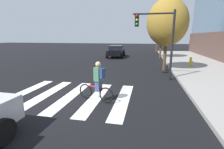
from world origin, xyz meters
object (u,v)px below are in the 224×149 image
cyclist (98,82)px  street_tree_mid (162,30)px  fire_hydrant (191,61)px  street_tree_near (167,23)px  street_tree_far (158,25)px  sedan_mid (116,51)px  traffic_light_near (159,33)px

cyclist → street_tree_mid: 16.07m
fire_hydrant → street_tree_near: (-2.42, -1.82, 3.19)m
cyclist → street_tree_far: bearing=81.5°
sedan_mid → traffic_light_near: bearing=-67.3°
street_tree_near → street_tree_far: 16.99m
fire_hydrant → street_tree_far: size_ratio=0.11×
sedan_mid → cyclist: size_ratio=2.66×
sedan_mid → street_tree_mid: 6.31m
fire_hydrant → street_tree_near: street_tree_near is taller
cyclist → street_tree_near: bearing=65.5°
sedan_mid → street_tree_near: street_tree_near is taller
cyclist → street_tree_near: (3.38, 7.40, 2.88)m
street_tree_mid → street_tree_far: street_tree_far is taller
traffic_light_near → street_tree_mid: 11.23m
traffic_light_near → sedan_mid: bearing=112.7°
fire_hydrant → street_tree_mid: bearing=109.1°
traffic_light_near → street_tree_far: 20.20m
sedan_mid → fire_hydrant: sedan_mid is taller
traffic_light_near → fire_hydrant: size_ratio=5.38×
street_tree_far → fire_hydrant: bearing=-81.9°
traffic_light_near → street_tree_mid: bearing=84.6°
street_tree_far → sedan_mid: bearing=-122.3°
cyclist → traffic_light_near: 5.38m
sedan_mid → street_tree_near: 10.05m
cyclist → street_tree_near: 8.63m
traffic_light_near → street_tree_far: (1.06, 20.10, 1.73)m
street_tree_near → street_tree_mid: (0.27, 8.03, -0.23)m
fire_hydrant → street_tree_near: bearing=-143.1°
street_tree_mid → cyclist: bearing=-103.3°
traffic_light_near → cyclist: bearing=-121.2°
cyclist → street_tree_far: size_ratio=0.25×
street_tree_near → street_tree_far: bearing=89.1°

